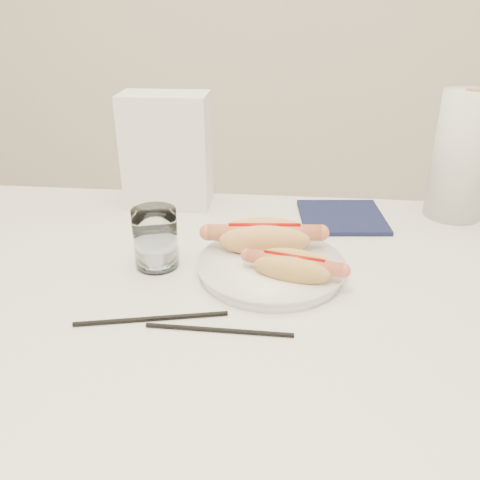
# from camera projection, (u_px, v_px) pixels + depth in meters

# --- Properties ---
(table) EXTENTS (1.20, 0.80, 0.75)m
(table) POSITION_uv_depth(u_px,v_px,m) (225.00, 315.00, 0.84)
(table) COLOR white
(table) RESTS_ON ground
(plate) EXTENTS (0.26, 0.26, 0.02)m
(plate) POSITION_uv_depth(u_px,v_px,m) (271.00, 269.00, 0.84)
(plate) COLOR white
(plate) RESTS_ON table
(hotdog_left) EXTENTS (0.20, 0.09, 0.05)m
(hotdog_left) POSITION_uv_depth(u_px,v_px,m) (264.00, 237.00, 0.87)
(hotdog_left) COLOR #F1AF60
(hotdog_left) RESTS_ON plate
(hotdog_right) EXTENTS (0.15, 0.09, 0.04)m
(hotdog_right) POSITION_uv_depth(u_px,v_px,m) (294.00, 266.00, 0.79)
(hotdog_right) COLOR #DDA956
(hotdog_right) RESTS_ON plate
(water_glass) EXTENTS (0.07, 0.07, 0.10)m
(water_glass) POSITION_uv_depth(u_px,v_px,m) (156.00, 238.00, 0.85)
(water_glass) COLOR silver
(water_glass) RESTS_ON table
(chopstick_near) EXTENTS (0.22, 0.06, 0.01)m
(chopstick_near) POSITION_uv_depth(u_px,v_px,m) (152.00, 319.00, 0.72)
(chopstick_near) COLOR black
(chopstick_near) RESTS_ON table
(chopstick_far) EXTENTS (0.21, 0.01, 0.01)m
(chopstick_far) POSITION_uv_depth(u_px,v_px,m) (219.00, 330.00, 0.70)
(chopstick_far) COLOR black
(chopstick_far) RESTS_ON table
(napkin_box) EXTENTS (0.18, 0.10, 0.24)m
(napkin_box) POSITION_uv_depth(u_px,v_px,m) (167.00, 151.00, 1.07)
(napkin_box) COLOR white
(napkin_box) RESTS_ON table
(navy_napkin) EXTENTS (0.18, 0.18, 0.01)m
(navy_napkin) POSITION_uv_depth(u_px,v_px,m) (342.00, 217.00, 1.04)
(navy_napkin) COLOR #12173A
(navy_napkin) RESTS_ON table
(paper_towel_roll) EXTENTS (0.15, 0.15, 0.26)m
(paper_towel_roll) POSITION_uv_depth(u_px,v_px,m) (462.00, 156.00, 1.01)
(paper_towel_roll) COLOR silver
(paper_towel_roll) RESTS_ON table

